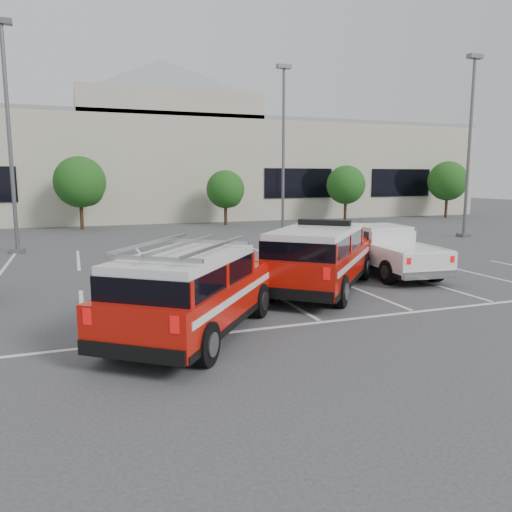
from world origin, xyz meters
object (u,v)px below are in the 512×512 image
at_px(tree_mid_right, 226,191).
at_px(light_pole_right, 469,147).
at_px(convention_building, 140,163).
at_px(tree_far_right, 448,182).
at_px(ladder_suv, 193,298).
at_px(tree_right, 347,186).
at_px(light_pole_left, 9,138).
at_px(fire_chief_suv, 320,262).
at_px(light_pole_mid, 283,149).
at_px(white_pickup, 385,254).
at_px(tree_mid_left, 81,184).

relative_size(tree_mid_right, light_pole_right, 0.39).
relative_size(convention_building, tree_far_right, 12.38).
xyz_separation_m(light_pole_right, ladder_suv, (-19.13, -12.75, -4.34)).
xyz_separation_m(tree_mid_right, tree_right, (10.00, 0.00, 0.27)).
relative_size(light_pole_left, ladder_suv, 1.85).
relative_size(tree_right, fire_chief_suv, 0.73).
relative_size(light_pole_mid, ladder_suv, 1.85).
height_order(light_pole_left, light_pole_right, same).
xyz_separation_m(convention_building, ladder_suv, (-3.31, -34.62, -3.88)).
bearing_deg(tree_far_right, tree_right, -180.00).
bearing_deg(white_pickup, light_pole_left, 148.22).
xyz_separation_m(tree_right, fire_chief_suv, (-13.55, -21.75, -1.90)).
height_order(convention_building, fire_chief_suv, convention_building).
relative_size(convention_building, tree_mid_right, 15.04).
xyz_separation_m(tree_mid_right, light_pole_right, (10.91, -12.05, 2.68)).
relative_size(tree_mid_left, white_pickup, 0.85).
distance_m(tree_far_right, fire_chief_suv, 32.12).
distance_m(tree_mid_right, tree_right, 10.00).
distance_m(tree_mid_left, fire_chief_suv, 22.79).
xyz_separation_m(tree_mid_right, ladder_suv, (-8.22, -24.80, -1.66)).
height_order(convention_building, light_pole_mid, convention_building).
relative_size(convention_building, white_pickup, 10.53).
height_order(fire_chief_suv, ladder_suv, fire_chief_suv).
height_order(tree_mid_left, tree_mid_right, tree_mid_left).
xyz_separation_m(convention_building, light_pole_right, (15.82, -21.86, 0.47)).
xyz_separation_m(tree_mid_right, tree_far_right, (20.00, 0.00, 0.54)).
bearing_deg(convention_building, light_pole_right, -54.11).
bearing_deg(light_pole_left, ladder_suv, -71.73).
xyz_separation_m(tree_right, tree_far_right, (10.00, 0.00, 0.27)).
bearing_deg(convention_building, tree_right, -33.37).
distance_m(light_pole_right, fire_chief_suv, 17.93).
xyz_separation_m(tree_mid_left, white_pickup, (10.01, -20.00, -2.36)).
bearing_deg(light_pole_mid, ladder_suv, -118.37).
height_order(tree_right, fire_chief_suv, tree_right).
xyz_separation_m(tree_mid_left, light_pole_left, (-3.09, -10.05, 2.14)).
bearing_deg(convention_building, tree_mid_right, -63.43).
bearing_deg(light_pole_right, tree_far_right, 52.96).
distance_m(tree_right, light_pole_left, 25.30).
bearing_deg(convention_building, tree_mid_left, -117.40).
xyz_separation_m(convention_building, white_pickup, (4.92, -29.82, -4.04)).
bearing_deg(white_pickup, light_pole_right, 41.57).
bearing_deg(light_pole_mid, tree_mid_left, 153.08).
relative_size(tree_right, ladder_suv, 0.80).
distance_m(tree_right, fire_chief_suv, 25.69).
distance_m(tree_mid_right, light_pole_left, 16.72).
distance_m(convention_building, light_pole_right, 26.99).
bearing_deg(fire_chief_suv, white_pickup, 67.09).
relative_size(tree_far_right, light_pole_mid, 0.47).
xyz_separation_m(light_pole_left, white_pickup, (13.10, -9.95, -4.51)).
relative_size(fire_chief_suv, ladder_suv, 1.09).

